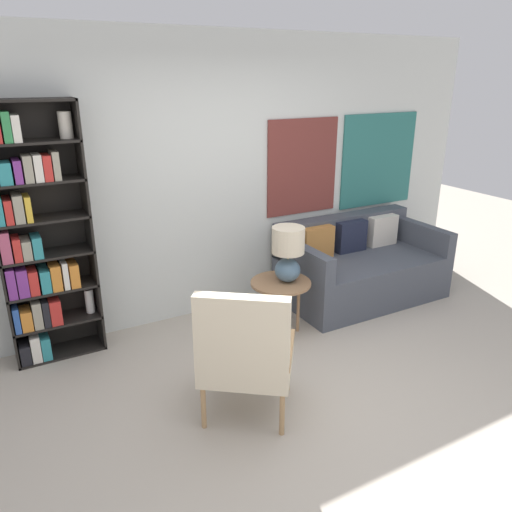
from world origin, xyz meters
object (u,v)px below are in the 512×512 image
(bookshelf, at_px, (36,241))
(table_lamp, at_px, (288,251))
(side_table, at_px, (281,287))
(armchair, at_px, (245,351))
(couch, at_px, (359,267))

(bookshelf, distance_m, table_lamp, 2.12)
(side_table, distance_m, table_lamp, 0.35)
(armchair, bearing_deg, side_table, 47.88)
(armchair, relative_size, table_lamp, 1.95)
(side_table, bearing_deg, table_lamp, -15.76)
(bookshelf, bearing_deg, couch, -5.61)
(armchair, distance_m, table_lamp, 1.38)
(couch, bearing_deg, armchair, -148.38)
(bookshelf, relative_size, armchair, 2.12)
(side_table, bearing_deg, armchair, -132.12)
(bookshelf, bearing_deg, armchair, -56.07)
(couch, bearing_deg, side_table, -166.22)
(armchair, relative_size, couch, 0.59)
(couch, xyz_separation_m, side_table, (-1.18, -0.29, 0.13))
(armchair, xyz_separation_m, couch, (2.07, 1.27, -0.22))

